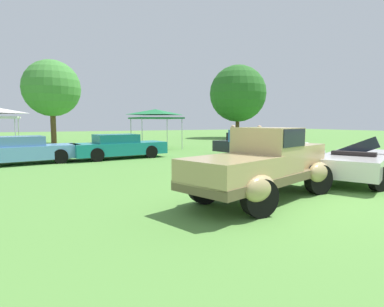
{
  "coord_description": "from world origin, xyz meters",
  "views": [
    {
      "loc": [
        -5.18,
        -5.59,
        1.83
      ],
      "look_at": [
        -1.04,
        3.05,
        0.86
      ],
      "focal_mm": 29.15,
      "sensor_mm": 36.0,
      "label": 1
    }
  ],
  "objects": [
    {
      "name": "show_car_teal",
      "position": [
        -1.72,
        10.14,
        0.6
      ],
      "size": [
        4.78,
        2.28,
        1.22
      ],
      "color": "teal",
      "rests_on": "ground_plane"
    },
    {
      "name": "feature_pickup_truck",
      "position": [
        -0.46,
        0.27,
        0.87
      ],
      "size": [
        4.78,
        2.94,
        1.7
      ],
      "color": "brown",
      "rests_on": "ground_plane"
    },
    {
      "name": "show_car_skyblue",
      "position": [
        -6.03,
        9.79,
        0.6
      ],
      "size": [
        4.8,
        2.44,
        1.22
      ],
      "color": "#669EDB",
      "rests_on": "ground_plane"
    },
    {
      "name": "treeline_center",
      "position": [
        -4.33,
        23.51,
        4.64
      ],
      "size": [
        4.71,
        4.71,
        7.02
      ],
      "color": "brown",
      "rests_on": "ground_plane"
    },
    {
      "name": "neighbor_convertible",
      "position": [
        3.64,
        0.92,
        0.58
      ],
      "size": [
        4.45,
        3.41,
        1.4
      ],
      "color": "silver",
      "rests_on": "ground_plane"
    },
    {
      "name": "treeline_mid_right",
      "position": [
        15.42,
        25.06,
        5.11
      ],
      "size": [
        6.51,
        6.51,
        8.37
      ],
      "color": "brown",
      "rests_on": "ground_plane"
    },
    {
      "name": "show_car_charcoal",
      "position": [
        5.67,
        9.45,
        0.6
      ],
      "size": [
        4.55,
        2.79,
        1.22
      ],
      "color": "#28282D",
      "rests_on": "ground_plane"
    },
    {
      "name": "ground_plane",
      "position": [
        0.0,
        0.0,
        0.0
      ],
      "size": [
        120.0,
        120.0,
        0.0
      ],
      "primitive_type": "plane",
      "color": "#568C3D"
    },
    {
      "name": "spectator_near_truck",
      "position": [
        3.23,
        5.25,
        0.91
      ],
      "size": [
        0.42,
        0.27,
        1.69
      ],
      "color": "#383838",
      "rests_on": "ground_plane"
    },
    {
      "name": "canopy_tent_center_field",
      "position": [
        1.86,
        14.89,
        2.42
      ],
      "size": [
        3.06,
        3.06,
        2.71
      ],
      "color": "#B7B7BC",
      "rests_on": "ground_plane"
    },
    {
      "name": "spectator_between_cars",
      "position": [
        3.18,
        7.22,
        0.91
      ],
      "size": [
        0.4,
        0.47,
        1.69
      ],
      "color": "#9E998E",
      "rests_on": "ground_plane"
    }
  ]
}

